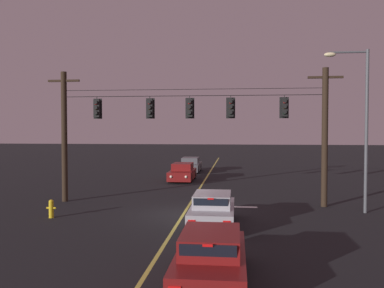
% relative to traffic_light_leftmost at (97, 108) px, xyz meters
% --- Properties ---
extents(ground_plane, '(180.00, 180.00, 0.00)m').
position_rel_traffic_light_leftmost_xyz_m(ground_plane, '(5.20, -2.67, -5.21)').
color(ground_plane, black).
extents(lane_centre_stripe, '(0.14, 60.00, 0.01)m').
position_rel_traffic_light_leftmost_xyz_m(lane_centre_stripe, '(5.20, 6.02, -5.21)').
color(lane_centre_stripe, '#D1C64C').
rests_on(lane_centre_stripe, ground).
extents(stop_bar_paint, '(3.40, 0.36, 0.01)m').
position_rel_traffic_light_leftmost_xyz_m(stop_bar_paint, '(7.10, -0.58, -5.21)').
color(stop_bar_paint, silver).
rests_on(stop_bar_paint, ground).
extents(signal_span_assembly, '(15.99, 0.32, 7.27)m').
position_rel_traffic_light_leftmost_xyz_m(signal_span_assembly, '(5.20, 0.02, -1.43)').
color(signal_span_assembly, '#2D2116').
rests_on(signal_span_assembly, ground).
extents(traffic_light_leftmost, '(0.48, 0.41, 1.22)m').
position_rel_traffic_light_leftmost_xyz_m(traffic_light_leftmost, '(0.00, 0.00, 0.00)').
color(traffic_light_leftmost, black).
extents(traffic_light_left_inner, '(0.48, 0.41, 1.22)m').
position_rel_traffic_light_leftmost_xyz_m(traffic_light_left_inner, '(2.99, 0.00, 0.00)').
color(traffic_light_left_inner, black).
extents(traffic_light_centre, '(0.48, 0.41, 1.22)m').
position_rel_traffic_light_leftmost_xyz_m(traffic_light_centre, '(5.18, 0.00, 0.00)').
color(traffic_light_centre, black).
extents(traffic_light_right_inner, '(0.48, 0.41, 1.22)m').
position_rel_traffic_light_leftmost_xyz_m(traffic_light_right_inner, '(7.38, 0.00, 0.00)').
color(traffic_light_right_inner, black).
extents(traffic_light_rightmost, '(0.48, 0.41, 1.22)m').
position_rel_traffic_light_leftmost_xyz_m(traffic_light_rightmost, '(10.21, 0.00, 0.00)').
color(traffic_light_rightmost, black).
extents(car_waiting_near_lane, '(1.80, 4.33, 1.39)m').
position_rel_traffic_light_leftmost_xyz_m(car_waiting_near_lane, '(6.71, -4.84, -4.56)').
color(car_waiting_near_lane, '#A5A5AD').
rests_on(car_waiting_near_lane, ground).
extents(car_oncoming_lead, '(1.80, 4.42, 1.39)m').
position_rel_traffic_light_leftmost_xyz_m(car_oncoming_lead, '(3.47, 9.83, -4.57)').
color(car_oncoming_lead, maroon).
rests_on(car_oncoming_lead, ground).
extents(car_oncoming_trailing, '(1.80, 4.42, 1.39)m').
position_rel_traffic_light_leftmost_xyz_m(car_oncoming_trailing, '(3.36, 16.35, -4.57)').
color(car_oncoming_trailing, '#4C4C51').
rests_on(car_oncoming_trailing, ground).
extents(car_waiting_second_near, '(1.80, 4.33, 1.39)m').
position_rel_traffic_light_leftmost_xyz_m(car_waiting_second_near, '(7.05, -11.21, -4.56)').
color(car_waiting_second_near, maroon).
rests_on(car_waiting_second_near, ground).
extents(street_lamp_corner, '(2.11, 0.30, 7.89)m').
position_rel_traffic_light_leftmost_xyz_m(street_lamp_corner, '(13.62, -1.44, -0.46)').
color(street_lamp_corner, '#4C4F54').
rests_on(street_lamp_corner, ground).
extents(fire_hydrant, '(0.44, 0.22, 0.84)m').
position_rel_traffic_light_leftmost_xyz_m(fire_hydrant, '(-0.74, -4.15, -4.77)').
color(fire_hydrant, gold).
rests_on(fire_hydrant, ground).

